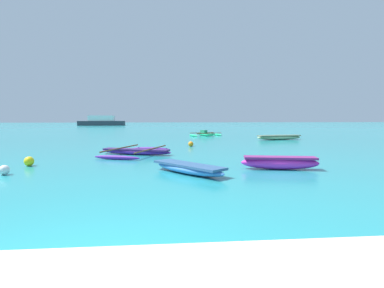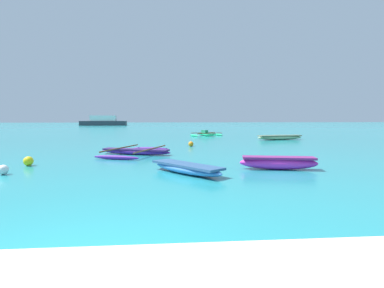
# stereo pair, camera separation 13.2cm
# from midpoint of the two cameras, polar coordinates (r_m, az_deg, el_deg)

# --- Properties ---
(moored_boat_0) EXTENTS (3.82, 4.70, 0.35)m
(moored_boat_0) POSITION_cam_midpoint_polar(r_m,az_deg,el_deg) (15.78, -10.84, -1.40)
(moored_boat_0) COLOR #532191
(moored_boat_0) RESTS_ON ground_plane
(moored_boat_1) EXTENTS (2.59, 2.97, 0.33)m
(moored_boat_1) POSITION_cam_midpoint_polar(r_m,az_deg,el_deg) (10.27, -1.10, -4.58)
(moored_boat_1) COLOR #4081D2
(moored_boat_1) RESTS_ON ground_plane
(moored_boat_2) EXTENTS (4.26, 1.52, 0.40)m
(moored_boat_2) POSITION_cam_midpoint_polar(r_m,az_deg,el_deg) (26.91, 16.11, 1.26)
(moored_boat_2) COLOR #A4C08D
(moored_boat_2) RESTS_ON ground_plane
(moored_boat_3) EXTENTS (3.61, 2.88, 0.60)m
(moored_boat_3) POSITION_cam_midpoint_polar(r_m,az_deg,el_deg) (31.42, 2.44, 1.91)
(moored_boat_3) COLOR #27D689
(moored_boat_3) RESTS_ON ground_plane
(moored_boat_4) EXTENTS (2.89, 1.17, 0.47)m
(moored_boat_4) POSITION_cam_midpoint_polar(r_m,az_deg,el_deg) (11.50, 16.06, -3.37)
(moored_boat_4) COLOR #D42DB4
(moored_boat_4) RESTS_ON ground_plane
(mooring_buoy_0) EXTENTS (0.33, 0.33, 0.33)m
(mooring_buoy_0) POSITION_cam_midpoint_polar(r_m,az_deg,el_deg) (11.84, -32.42, -4.20)
(mooring_buoy_0) COLOR white
(mooring_buoy_0) RESTS_ON ground_plane
(mooring_buoy_1) EXTENTS (0.38, 0.38, 0.38)m
(mooring_buoy_1) POSITION_cam_midpoint_polar(r_m,az_deg,el_deg) (13.50, -28.87, -2.90)
(mooring_buoy_1) COLOR yellow
(mooring_buoy_1) RESTS_ON ground_plane
(mooring_buoy_2) EXTENTS (0.34, 0.34, 0.34)m
(mooring_buoy_2) POSITION_cam_midpoint_polar(r_m,az_deg,el_deg) (19.81, -0.42, 0.01)
(mooring_buoy_2) COLOR orange
(mooring_buoy_2) RESTS_ON ground_plane
(distant_ferry) EXTENTS (11.14, 2.45, 2.45)m
(distant_ferry) POSITION_cam_midpoint_polar(r_m,az_deg,el_deg) (77.21, -16.89, 4.14)
(distant_ferry) COLOR #2D333D
(distant_ferry) RESTS_ON ground_plane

